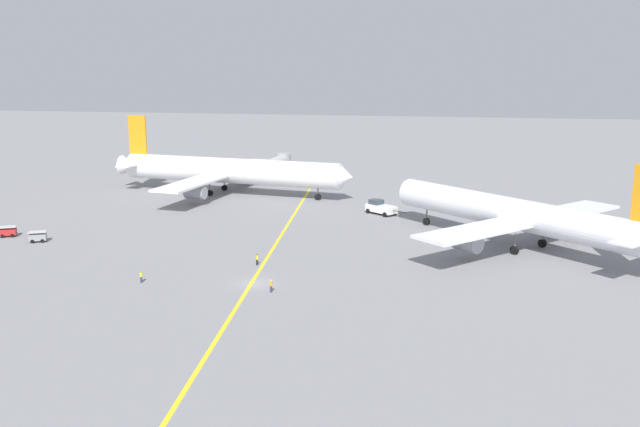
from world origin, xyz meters
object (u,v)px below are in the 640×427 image
object	(u,v)px
airliner_at_gate_left	(229,171)
ground_crew_marshaller_foreground	(141,277)
jet_bridge	(276,164)
gse_baggage_cart_trailing	(8,232)
airliner_being_pushed	(516,215)
pushback_tug	(381,208)
gse_baggage_cart_near_cluster	(38,237)
ground_crew_ramp_agent_by_cones	(271,286)
ground_crew_wing_walker_right	(257,259)

from	to	relation	value
airliner_at_gate_left	ground_crew_marshaller_foreground	xyz separation A→B (m)	(8.80, -62.41, -4.30)
jet_bridge	gse_baggage_cart_trailing	bearing A→B (deg)	-113.25
airliner_at_gate_left	ground_crew_marshaller_foreground	distance (m)	63.17
airliner_at_gate_left	ground_crew_marshaller_foreground	size ratio (longest dim) A/B	35.45
airliner_at_gate_left	airliner_being_pushed	distance (m)	67.27
airliner_at_gate_left	pushback_tug	world-z (taller)	airliner_at_gate_left
gse_baggage_cart_near_cluster	ground_crew_ramp_agent_by_cones	world-z (taller)	gse_baggage_cart_near_cluster
ground_crew_ramp_agent_by_cones	jet_bridge	xyz separation A→B (m)	(-21.77, 85.09, 2.94)
airliner_at_gate_left	ground_crew_marshaller_foreground	world-z (taller)	airliner_at_gate_left
airliner_at_gate_left	pushback_tug	size ratio (longest dim) A/B	6.73
airliner_at_gate_left	gse_baggage_cart_near_cluster	xyz separation A→B (m)	(-16.77, -45.92, -4.24)
airliner_being_pushed	gse_baggage_cart_near_cluster	bearing A→B (deg)	-171.25
gse_baggage_cart_near_cluster	jet_bridge	xyz separation A→B (m)	(21.43, 68.07, 2.94)
ground_crew_wing_walker_right	ground_crew_marshaller_foreground	bearing A→B (deg)	-139.62
ground_crew_marshaller_foreground	ground_crew_wing_walker_right	size ratio (longest dim) A/B	0.94
airliner_at_gate_left	gse_baggage_cart_near_cluster	bearing A→B (deg)	-110.06
airliner_at_gate_left	ground_crew_wing_walker_right	world-z (taller)	airliner_at_gate_left
airliner_being_pushed	ground_crew_ramp_agent_by_cones	distance (m)	42.58
airliner_being_pushed	pushback_tug	distance (m)	30.93
jet_bridge	ground_crew_marshaller_foreground	bearing A→B (deg)	-87.20
airliner_being_pushed	ground_crew_ramp_agent_by_cones	world-z (taller)	airliner_being_pushed
airliner_being_pushed	gse_baggage_cart_near_cluster	size ratio (longest dim) A/B	13.36
ground_crew_ramp_agent_by_cones	ground_crew_wing_walker_right	bearing A→B (deg)	114.45
airliner_being_pushed	ground_crew_ramp_agent_by_cones	size ratio (longest dim) A/B	25.40
airliner_being_pushed	ground_crew_marshaller_foreground	distance (m)	56.56
gse_baggage_cart_trailing	jet_bridge	world-z (taller)	jet_bridge
airliner_at_gate_left	airliner_being_pushed	xyz separation A→B (m)	(57.78, -34.45, 0.05)
pushback_tug	ground_crew_ramp_agent_by_cones	distance (m)	49.44
pushback_tug	gse_baggage_cart_trailing	world-z (taller)	pushback_tug
gse_baggage_cart_trailing	ground_crew_ramp_agent_by_cones	bearing A→B (deg)	-20.98
airliner_at_gate_left	pushback_tug	xyz separation A→B (m)	(34.72, -14.21, -3.84)
gse_baggage_cart_near_cluster	ground_crew_ramp_agent_by_cones	bearing A→B (deg)	-21.51
airliner_at_gate_left	ground_crew_ramp_agent_by_cones	bearing A→B (deg)	-67.23
airliner_at_gate_left	gse_baggage_cart_near_cluster	size ratio (longest dim) A/B	17.68
airliner_at_gate_left	pushback_tug	distance (m)	37.71
airliner_being_pushed	pushback_tug	xyz separation A→B (m)	(-23.06, 20.24, -3.90)
ground_crew_ramp_agent_by_cones	jet_bridge	distance (m)	87.88
pushback_tug	airliner_at_gate_left	bearing A→B (deg)	157.74
gse_baggage_cart_near_cluster	gse_baggage_cart_trailing	xyz separation A→B (m)	(-6.88, 2.18, 0.00)
ground_crew_ramp_agent_by_cones	jet_bridge	world-z (taller)	jet_bridge
ground_crew_wing_walker_right	jet_bridge	bearing A→B (deg)	102.72
ground_crew_marshaller_foreground	ground_crew_ramp_agent_by_cones	world-z (taller)	ground_crew_ramp_agent_by_cones
ground_crew_marshaller_foreground	jet_bridge	bearing A→B (deg)	92.80
airliner_at_gate_left	airliner_being_pushed	bearing A→B (deg)	-30.80
airliner_at_gate_left	jet_bridge	bearing A→B (deg)	78.11
gse_baggage_cart_near_cluster	ground_crew_ramp_agent_by_cones	distance (m)	46.43
pushback_tug	ground_crew_wing_walker_right	bearing A→B (deg)	-109.63
gse_baggage_cart_trailing	ground_crew_marshaller_foreground	distance (m)	37.44
ground_crew_marshaller_foreground	gse_baggage_cart_near_cluster	bearing A→B (deg)	147.19
gse_baggage_cart_near_cluster	airliner_being_pushed	bearing A→B (deg)	8.75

